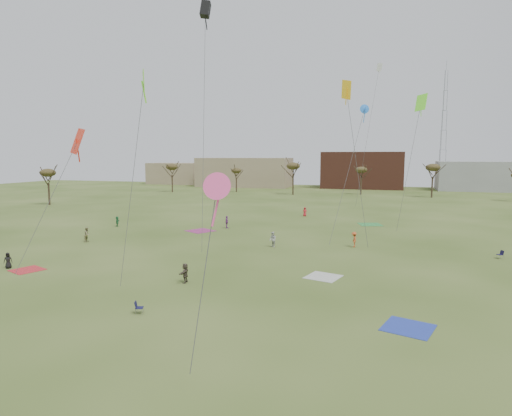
# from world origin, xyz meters

# --- Properties ---
(ground) EXTENTS (260.00, 260.00, 0.00)m
(ground) POSITION_xyz_m (0.00, 0.00, 0.00)
(ground) COLOR #344A17
(ground) RESTS_ON ground
(spectator_fore_b) EXTENTS (0.82, 0.99, 1.84)m
(spectator_fore_b) POSITION_xyz_m (-23.11, 15.80, 0.92)
(spectator_fore_b) COLOR #898357
(spectator_fore_b) RESTS_ON ground
(spectator_fore_c) EXTENTS (0.56, 1.58, 1.68)m
(spectator_fore_c) POSITION_xyz_m (-3.68, 3.40, 0.84)
(spectator_fore_c) COLOR #4E4338
(spectator_fore_c) RESTS_ON ground
(flyer_mid_a) EXTENTS (0.89, 0.84, 1.53)m
(flyer_mid_a) POSITION_xyz_m (-21.93, 2.85, 0.77)
(flyer_mid_a) COLOR black
(flyer_mid_a) RESTS_ON ground
(flyer_mid_b) EXTENTS (0.84, 1.25, 1.81)m
(flyer_mid_b) POSITION_xyz_m (8.99, 22.15, 0.90)
(flyer_mid_b) COLOR #C05224
(flyer_mid_b) RESTS_ON ground
(spectator_mid_d) EXTENTS (0.89, 1.17, 1.85)m
(spectator_mid_d) POSITION_xyz_m (-10.00, 30.36, 0.92)
(spectator_mid_d) COLOR #8A3D93
(spectator_mid_d) RESTS_ON ground
(spectator_mid_e) EXTENTS (1.11, 1.12, 1.82)m
(spectator_mid_e) POSITION_xyz_m (-0.15, 19.36, 0.91)
(spectator_mid_e) COLOR silver
(spectator_mid_e) RESTS_ON ground
(flyer_far_a) EXTENTS (1.01, 1.49, 1.54)m
(flyer_far_a) POSITION_xyz_m (-26.60, 27.21, 0.77)
(flyer_far_a) COLOR #246D3C
(flyer_far_a) RESTS_ON ground
(flyer_far_b) EXTENTS (0.93, 0.82, 1.60)m
(flyer_far_b) POSITION_xyz_m (-1.21, 46.47, 0.80)
(flyer_far_b) COLOR red
(flyer_far_b) RESTS_ON ground
(blanket_red) EXTENTS (3.31, 3.31, 0.03)m
(blanket_red) POSITION_xyz_m (-19.70, 2.83, 0.00)
(blanket_red) COLOR red
(blanket_red) RESTS_ON ground
(blanket_blue) EXTENTS (3.60, 3.60, 0.03)m
(blanket_blue) POSITION_xyz_m (13.91, -1.39, 0.00)
(blanket_blue) COLOR #273DAC
(blanket_blue) RESTS_ON ground
(blanket_cream) EXTENTS (3.44, 3.44, 0.03)m
(blanket_cream) POSITION_xyz_m (7.28, 8.48, 0.00)
(blanket_cream) COLOR beige
(blanket_cream) RESTS_ON ground
(blanket_plum) EXTENTS (4.68, 4.68, 0.03)m
(blanket_plum) POSITION_xyz_m (-12.83, 27.13, 0.00)
(blanket_plum) COLOR #952D6B
(blanket_plum) RESTS_ON ground
(blanket_olive) EXTENTS (4.24, 4.24, 0.03)m
(blanket_olive) POSITION_xyz_m (10.26, 40.03, 0.00)
(blanket_olive) COLOR #328B3E
(blanket_olive) RESTS_ON ground
(camp_chair_center) EXTENTS (0.69, 0.66, 0.87)m
(camp_chair_center) POSITION_xyz_m (-3.49, -4.05, 0.26)
(camp_chair_center) COLOR #15153A
(camp_chair_center) RESTS_ON ground
(camp_chair_right) EXTENTS (0.70, 0.68, 0.87)m
(camp_chair_right) POSITION_xyz_m (24.01, 20.65, 0.26)
(camp_chair_right) COLOR #161334
(camp_chair_right) RESTS_ON ground
(kites_aloft) EXTENTS (76.96, 69.63, 26.94)m
(kites_aloft) POSITION_xyz_m (1.60, 26.69, 21.69)
(kites_aloft) COLOR silver
(kites_aloft) RESTS_ON ground
(tree_line) EXTENTS (117.44, 49.32, 8.91)m
(tree_line) POSITION_xyz_m (-2.85, 79.12, 7.09)
(tree_line) COLOR #3A2B1E
(tree_line) RESTS_ON ground
(building_tan) EXTENTS (32.00, 14.00, 10.00)m
(building_tan) POSITION_xyz_m (-35.00, 115.00, 5.00)
(building_tan) COLOR #937F60
(building_tan) RESTS_ON ground
(building_brick) EXTENTS (26.00, 16.00, 12.00)m
(building_brick) POSITION_xyz_m (5.00, 120.00, 6.00)
(building_brick) COLOR brown
(building_brick) RESTS_ON ground
(building_grey) EXTENTS (24.00, 12.00, 9.00)m
(building_grey) POSITION_xyz_m (40.00, 118.00, 4.50)
(building_grey) COLOR gray
(building_grey) RESTS_ON ground
(building_tan_west) EXTENTS (20.00, 12.00, 8.00)m
(building_tan_west) POSITION_xyz_m (-65.00, 122.00, 4.00)
(building_tan_west) COLOR #937F60
(building_tan_west) RESTS_ON ground
(radio_tower) EXTENTS (1.51, 1.72, 41.00)m
(radio_tower) POSITION_xyz_m (30.00, 125.00, 19.21)
(radio_tower) COLOR #9EA3A8
(radio_tower) RESTS_ON ground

